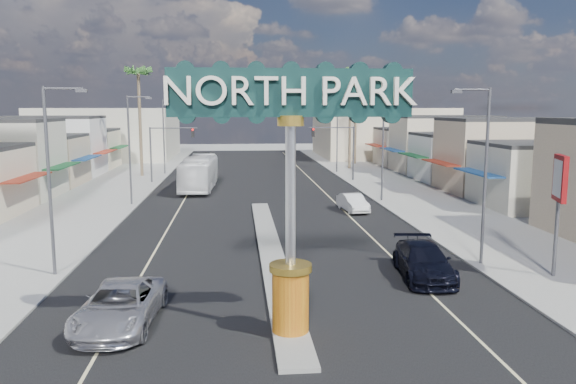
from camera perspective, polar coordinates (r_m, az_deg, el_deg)
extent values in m
plane|color=gray|center=(47.65, -2.95, -1.16)|extent=(160.00, 160.00, 0.00)
cube|color=black|center=(47.65, -2.95, -1.15)|extent=(20.00, 120.00, 0.01)
cube|color=gray|center=(31.99, -1.80, -5.83)|extent=(1.30, 30.00, 0.16)
cube|color=gray|center=(49.14, -19.50, -1.28)|extent=(8.00, 120.00, 0.12)
cube|color=gray|center=(50.16, 13.24, -0.82)|extent=(8.00, 120.00, 0.12)
cube|color=beige|center=(64.11, -25.48, 3.22)|extent=(12.00, 42.00, 6.00)
cube|color=#B7B29E|center=(65.45, 18.08, 3.72)|extent=(12.00, 42.00, 6.00)
cube|color=#B7B29E|center=(94.21, -17.66, 5.69)|extent=(20.00, 20.00, 8.00)
cube|color=beige|center=(95.05, 9.36, 6.00)|extent=(20.00, 20.00, 8.00)
cylinder|color=#B3410D|center=(20.18, 0.25, -11.00)|extent=(1.30, 1.30, 2.20)
cylinder|color=gold|center=(19.81, 0.26, -7.66)|extent=(1.50, 1.50, 0.25)
cylinder|color=#B7B7BC|center=(19.26, 0.26, -0.43)|extent=(0.36, 0.36, 4.80)
cylinder|color=gold|center=(19.03, 0.27, 7.26)|extent=(0.90, 0.90, 0.35)
cube|color=black|center=(19.03, 0.27, 10.04)|extent=(8.20, 0.50, 1.60)
cylinder|color=#47474C|center=(61.83, -13.76, 3.64)|extent=(0.18, 0.18, 6.00)
cylinder|color=#47474C|center=(61.34, -11.53, 6.39)|extent=(5.00, 0.12, 0.12)
cube|color=black|center=(61.17, -9.65, 5.96)|extent=(0.32, 0.32, 1.00)
sphere|color=red|center=(60.98, -9.67, 6.26)|extent=(0.22, 0.22, 0.22)
cylinder|color=#47474C|center=(62.47, 6.66, 3.87)|extent=(0.18, 0.18, 6.00)
cylinder|color=#47474C|center=(61.84, 4.43, 6.55)|extent=(5.00, 0.12, 0.12)
cube|color=black|center=(61.55, 2.58, 6.09)|extent=(0.32, 0.32, 1.00)
sphere|color=red|center=(61.36, 2.60, 6.38)|extent=(0.22, 0.22, 0.22)
cylinder|color=#47474C|center=(28.55, -23.09, 0.78)|extent=(0.16, 0.16, 9.00)
cylinder|color=#47474C|center=(28.08, -21.85, 9.75)|extent=(1.80, 0.10, 0.10)
cube|color=#47474C|center=(27.86, -20.24, 9.64)|extent=(0.50, 0.22, 0.15)
cylinder|color=#47474C|center=(47.88, -15.81, 4.00)|extent=(0.16, 0.16, 9.00)
cylinder|color=#47474C|center=(47.60, -14.94, 9.32)|extent=(1.80, 0.10, 0.10)
cube|color=#47474C|center=(47.47, -13.97, 9.23)|extent=(0.50, 0.22, 0.15)
cylinder|color=#47474C|center=(69.58, -12.51, 5.43)|extent=(0.16, 0.16, 9.00)
cylinder|color=#47474C|center=(69.39, -11.88, 9.08)|extent=(1.80, 0.10, 0.10)
cube|color=#47474C|center=(69.30, -11.21, 9.02)|extent=(0.50, 0.22, 0.15)
cylinder|color=#47474C|center=(29.86, 19.40, 1.30)|extent=(0.16, 0.16, 9.00)
cylinder|color=#47474C|center=(29.31, 18.21, 9.85)|extent=(1.80, 0.10, 0.10)
cube|color=#47474C|center=(29.00, 16.73, 9.74)|extent=(0.50, 0.22, 0.15)
cylinder|color=#47474C|center=(48.68, 9.61, 4.27)|extent=(0.16, 0.16, 9.00)
cylinder|color=#47474C|center=(48.33, 8.70, 9.49)|extent=(1.80, 0.10, 0.10)
cube|color=#47474C|center=(48.15, 7.76, 9.39)|extent=(0.50, 0.22, 0.15)
cylinder|color=#47474C|center=(70.13, 5.02, 5.63)|extent=(0.16, 0.16, 9.00)
cylinder|color=#47474C|center=(69.90, 4.33, 9.23)|extent=(1.80, 0.10, 0.10)
cube|color=#47474C|center=(69.77, 3.68, 9.16)|extent=(0.50, 0.22, 0.15)
cylinder|color=brown|center=(67.89, -14.79, 6.55)|extent=(0.36, 0.36, 12.00)
cylinder|color=brown|center=(74.47, 6.31, 6.54)|extent=(0.36, 0.36, 11.00)
cylinder|color=brown|center=(80.72, 6.88, 7.39)|extent=(0.36, 0.36, 13.00)
imported|color=silver|center=(22.03, -16.71, -10.99)|extent=(3.00, 5.82, 1.57)
imported|color=black|center=(27.61, 13.61, -6.84)|extent=(2.79, 5.74, 1.61)
imported|color=silver|center=(44.08, 6.60, -1.09)|extent=(1.98, 4.34, 1.38)
imported|color=white|center=(56.34, -9.01, 1.93)|extent=(3.28, 11.90, 3.28)
cylinder|color=#47474C|center=(29.34, 25.56, -4.30)|extent=(0.18, 0.18, 3.59)
cube|color=maroon|center=(28.88, 25.92, 1.27)|extent=(0.74, 1.78, 2.16)
cube|color=white|center=(28.85, 25.68, 1.28)|extent=(0.44, 1.38, 1.71)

